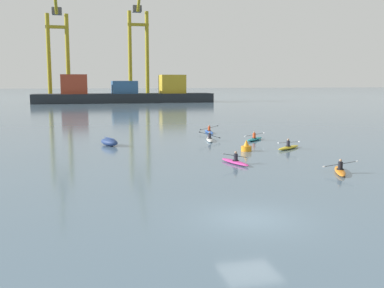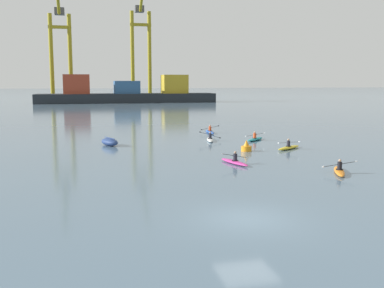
# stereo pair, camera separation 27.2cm
# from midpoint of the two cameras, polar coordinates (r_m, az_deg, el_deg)

# --- Properties ---
(ground_plane) EXTENTS (800.00, 800.00, 0.00)m
(ground_plane) POSITION_cam_midpoint_polar(r_m,az_deg,el_deg) (20.18, 6.94, -9.38)
(ground_plane) COLOR slate
(container_barge) EXTENTS (50.66, 8.93, 7.96)m
(container_barge) POSITION_cam_midpoint_polar(r_m,az_deg,el_deg) (131.39, -8.58, 6.34)
(container_barge) COLOR #1E2328
(container_barge) RESTS_ON ground
(gantry_crane_west) EXTENTS (6.57, 18.85, 35.89)m
(gantry_crane_west) POSITION_cam_midpoint_polar(r_m,az_deg,el_deg) (140.56, -16.68, 12.30)
(gantry_crane_west) COLOR olive
(gantry_crane_west) RESTS_ON ground
(gantry_crane_west_mid) EXTENTS (6.68, 15.69, 38.71)m
(gantry_crane_west_mid) POSITION_cam_midpoint_polar(r_m,az_deg,el_deg) (147.47, -6.83, 12.76)
(gantry_crane_west_mid) COLOR olive
(gantry_crane_west_mid) RESTS_ON ground
(capsized_dinghy) EXTENTS (2.04, 2.82, 0.76)m
(capsized_dinghy) POSITION_cam_midpoint_polar(r_m,az_deg,el_deg) (43.02, -10.59, 0.25)
(capsized_dinghy) COLOR navy
(capsized_dinghy) RESTS_ON ground
(channel_buoy) EXTENTS (0.90, 0.90, 1.00)m
(channel_buoy) POSITION_cam_midpoint_polar(r_m,az_deg,el_deg) (39.27, 6.69, -0.38)
(channel_buoy) COLOR orange
(channel_buoy) RESTS_ON ground
(kayak_orange) EXTENTS (2.06, 3.32, 0.95)m
(kayak_orange) POSITION_cam_midpoint_polar(r_m,az_deg,el_deg) (31.24, 17.96, -3.20)
(kayak_orange) COLOR orange
(kayak_orange) RESTS_ON ground
(kayak_yellow) EXTENTS (3.15, 2.41, 0.95)m
(kayak_yellow) POSITION_cam_midpoint_polar(r_m,az_deg,el_deg) (41.13, 11.92, -0.39)
(kayak_yellow) COLOR yellow
(kayak_yellow) RESTS_ON ground
(kayak_blue) EXTENTS (2.26, 3.42, 0.95)m
(kayak_blue) POSITION_cam_midpoint_polar(r_m,az_deg,el_deg) (52.92, 2.02, 1.59)
(kayak_blue) COLOR #2856B2
(kayak_blue) RESTS_ON ground
(kayak_white) EXTENTS (2.17, 3.45, 0.98)m
(kayak_white) POSITION_cam_midpoint_polar(r_m,az_deg,el_deg) (45.81, 2.07, 0.61)
(kayak_white) COLOR silver
(kayak_white) RESTS_ON ground
(kayak_magenta) EXTENTS (2.19, 3.44, 0.95)m
(kayak_magenta) POSITION_cam_midpoint_polar(r_m,az_deg,el_deg) (33.14, 5.22, -2.22)
(kayak_magenta) COLOR #C13384
(kayak_magenta) RESTS_ON ground
(kayak_teal) EXTENTS (2.85, 2.81, 0.95)m
(kayak_teal) POSITION_cam_midpoint_polar(r_m,az_deg,el_deg) (46.52, 7.74, 0.66)
(kayak_teal) COLOR teal
(kayak_teal) RESTS_ON ground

